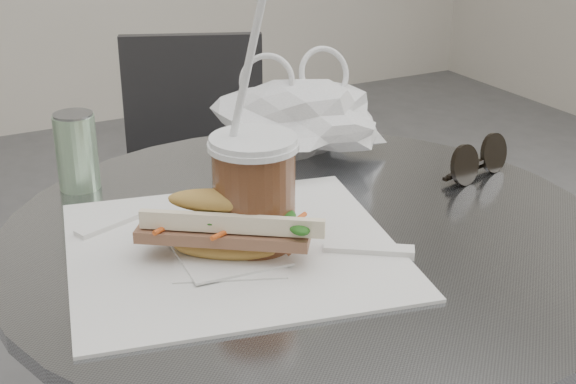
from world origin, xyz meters
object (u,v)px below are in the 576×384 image
sunglasses (477,162)px  drink_can (77,151)px  banh_mi (223,226)px  iced_coffee (254,193)px  chair_far (198,233)px

sunglasses → drink_can: bearing=140.9°
banh_mi → iced_coffee: iced_coffee is taller
chair_far → banh_mi: banh_mi is taller
drink_can → iced_coffee: bearing=-64.7°
iced_coffee → sunglasses: 0.39m
sunglasses → drink_can: size_ratio=1.21×
banh_mi → drink_can: size_ratio=2.29×
iced_coffee → sunglasses: size_ratio=2.31×
chair_far → sunglasses: 0.87m
chair_far → iced_coffee: size_ratio=2.63×
chair_far → sunglasses: bearing=123.0°
banh_mi → sunglasses: banh_mi is taller
chair_far → iced_coffee: iced_coffee is taller
banh_mi → iced_coffee: size_ratio=0.82×
sunglasses → drink_can: drink_can is taller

